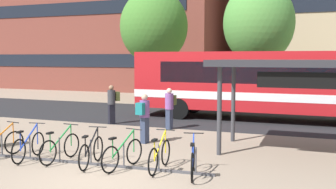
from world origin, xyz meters
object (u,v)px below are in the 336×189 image
(parked_bicycle_blue_8, at_px, (193,161))
(street_tree_1, at_px, (259,23))
(parked_bicycle_blue_3, at_px, (29,146))
(commuter_olive_pack_1, at_px, (170,106))
(city_bus, at_px, (261,82))
(parked_bicycle_yellow_7, at_px, (160,156))
(transit_shelter, at_px, (332,66))
(parked_bicycle_black_5, at_px, (91,152))
(parked_bicycle_green_6, at_px, (123,154))
(commuter_olive_pack_2, at_px, (112,102))
(street_tree_0, at_px, (154,27))
(commuter_teal_pack_0, at_px, (144,115))
(parked_bicycle_green_4, at_px, (60,148))

(parked_bicycle_blue_8, height_order, street_tree_1, street_tree_1)
(parked_bicycle_blue_3, relative_size, commuter_olive_pack_1, 1.01)
(parked_bicycle_blue_3, distance_m, street_tree_1, 17.10)
(city_bus, height_order, parked_bicycle_yellow_7, city_bus)
(transit_shelter, height_order, commuter_olive_pack_1, transit_shelter)
(parked_bicycle_blue_8, bearing_deg, parked_bicycle_black_5, 76.80)
(parked_bicycle_blue_3, distance_m, parked_bicycle_green_6, 2.96)
(commuter_olive_pack_2, relative_size, street_tree_0, 0.23)
(commuter_teal_pack_0, bearing_deg, city_bus, -14.00)
(parked_bicycle_yellow_7, distance_m, street_tree_1, 16.25)
(parked_bicycle_blue_3, xyz_separation_m, commuter_teal_pack_0, (2.23, 3.13, 0.60))
(parked_bicycle_black_5, xyz_separation_m, commuter_olive_pack_1, (0.09, 5.86, 0.59))
(transit_shelter, relative_size, commuter_olive_pack_2, 4.07)
(parked_bicycle_green_6, distance_m, commuter_olive_pack_1, 5.89)
(city_bus, bearing_deg, parked_bicycle_blue_8, 87.77)
(city_bus, distance_m, commuter_olive_pack_2, 6.95)
(city_bus, relative_size, commuter_olive_pack_2, 6.99)
(parked_bicycle_blue_3, xyz_separation_m, parked_bicycle_green_4, (0.96, 0.17, 0.00))
(parked_bicycle_green_4, xyz_separation_m, transit_shelter, (7.13, 3.28, 2.29))
(city_bus, xyz_separation_m, parked_bicycle_green_6, (-2.34, -9.57, -1.39))
(parked_bicycle_green_6, height_order, commuter_teal_pack_0, commuter_teal_pack_0)
(parked_bicycle_yellow_7, relative_size, parked_bicycle_blue_8, 1.03)
(parked_bicycle_green_4, bearing_deg, commuter_olive_pack_1, -8.07)
(commuter_olive_pack_2, bearing_deg, commuter_teal_pack_0, 83.06)
(street_tree_0, bearing_deg, parked_bicycle_blue_3, -80.28)
(parked_bicycle_green_6, bearing_deg, parked_bicycle_blue_3, 103.34)
(parked_bicycle_green_6, height_order, commuter_olive_pack_1, commuter_olive_pack_1)
(parked_bicycle_blue_8, xyz_separation_m, commuter_olive_pack_2, (-5.56, 6.08, 0.61))
(parked_bicycle_black_5, xyz_separation_m, transit_shelter, (6.06, 3.37, 2.29))
(parked_bicycle_black_5, relative_size, parked_bicycle_blue_8, 1.02)
(street_tree_1, bearing_deg, commuter_teal_pack_0, -99.17)
(transit_shelter, bearing_deg, parked_bicycle_green_6, -146.85)
(parked_bicycle_green_4, relative_size, parked_bicycle_yellow_7, 1.00)
(parked_bicycle_yellow_7, bearing_deg, street_tree_0, 20.00)
(parked_bicycle_black_5, xyz_separation_m, street_tree_0, (-4.77, 15.89, 4.65))
(parked_bicycle_black_5, bearing_deg, parked_bicycle_blue_8, -98.18)
(parked_bicycle_black_5, bearing_deg, parked_bicycle_yellow_7, -92.41)
(parked_bicycle_blue_8, xyz_separation_m, transit_shelter, (3.22, 3.29, 2.29))
(commuter_teal_pack_0, relative_size, street_tree_1, 0.22)
(commuter_teal_pack_0, bearing_deg, parked_bicycle_yellow_7, -137.93)
(street_tree_0, bearing_deg, parked_bicycle_blue_8, -64.30)
(street_tree_0, bearing_deg, parked_bicycle_yellow_7, -66.95)
(city_bus, relative_size, street_tree_1, 1.59)
(parked_bicycle_blue_3, height_order, parked_bicycle_green_4, same)
(parked_bicycle_black_5, xyz_separation_m, commuter_olive_pack_2, (-2.72, 6.17, 0.61))
(parked_bicycle_blue_3, distance_m, parked_bicycle_black_5, 2.03)
(parked_bicycle_blue_3, relative_size, parked_bicycle_blue_8, 1.02)
(parked_bicycle_green_4, bearing_deg, city_bus, -21.07)
(parked_bicycle_blue_8, xyz_separation_m, commuter_teal_pack_0, (-2.64, 2.97, 0.60))
(parked_bicycle_blue_8, bearing_deg, commuter_olive_pack_2, 27.59)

